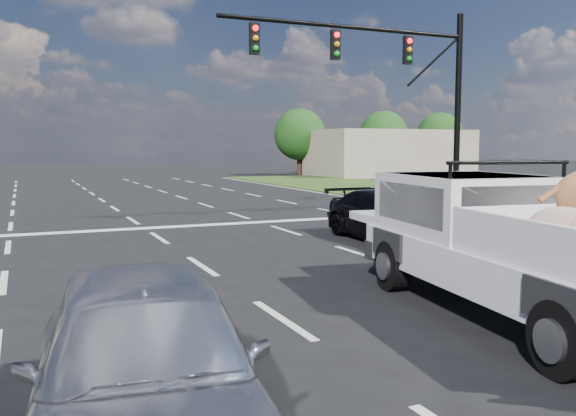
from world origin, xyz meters
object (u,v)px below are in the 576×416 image
object	(u,v)px
pickup_truck	(509,242)
black_coupe	(387,216)
traffic_signal	(402,76)
silver_sedan	(144,364)

from	to	relation	value
pickup_truck	black_coupe	xyz separation A→B (m)	(2.10, 6.31, -0.39)
black_coupe	pickup_truck	bearing A→B (deg)	-106.80
traffic_signal	black_coupe	size ratio (longest dim) A/B	2.15
traffic_signal	black_coupe	bearing A→B (deg)	-126.80
traffic_signal	pickup_truck	world-z (taller)	traffic_signal
pickup_truck	silver_sedan	xyz separation A→B (m)	(-5.34, -1.93, -0.30)
black_coupe	silver_sedan	bearing A→B (deg)	-130.48
silver_sedan	black_coupe	size ratio (longest dim) A/B	0.98
pickup_truck	silver_sedan	size ratio (longest dim) A/B	1.42
pickup_truck	silver_sedan	distance (m)	5.69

